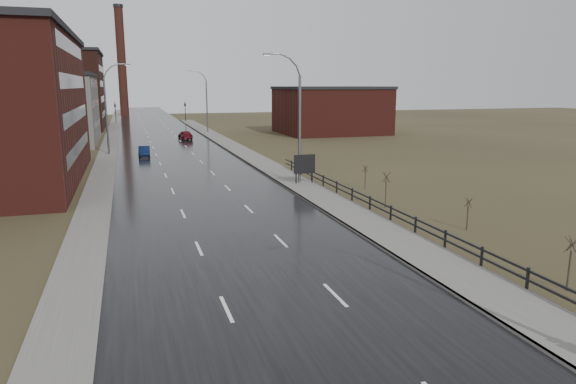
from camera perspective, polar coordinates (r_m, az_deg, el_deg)
road at (r=67.41m, az=-12.49°, el=4.12°), size 14.00×300.00×0.06m
sidewalk_right at (r=44.80m, az=1.44°, el=0.73°), size 3.20×180.00×0.18m
curb_right at (r=44.34m, az=-0.42°, el=0.61°), size 0.16×180.00×0.18m
sidewalk_left at (r=67.22m, az=-19.47°, el=3.73°), size 2.40×260.00×0.12m
warehouse_mid at (r=85.59m, az=-25.96°, el=8.31°), size 16.32×20.40×10.50m
warehouse_far at (r=115.94m, az=-26.42°, el=10.11°), size 26.52×24.48×15.50m
building_right at (r=95.71m, az=4.75°, el=9.08°), size 18.36×16.32×8.50m
smokestack at (r=156.77m, az=-18.01°, el=13.69°), size 2.70×2.70×30.70m
streetlight_right_mid at (r=44.98m, az=0.94°, el=8.16°), size 3.36×0.28×11.35m
streetlight_left at (r=68.71m, az=-19.33°, el=8.75°), size 3.36×0.28×11.35m
streetlight_right_far at (r=97.68m, az=-9.19°, el=9.95°), size 3.36×0.28×11.35m
guardrail at (r=30.61m, az=14.65°, el=-3.68°), size 0.10×53.05×1.10m
shrub_c at (r=25.07m, az=28.83°, el=-6.86°), size 0.57×0.60×2.41m
shrub_d at (r=33.02m, az=19.35°, el=-2.20°), size 0.48×0.51×2.02m
shrub_e at (r=37.47m, az=10.82°, el=0.36°), size 0.62×0.65×2.62m
shrub_f at (r=44.16m, az=8.58°, el=1.75°), size 0.49×0.51×2.05m
billboard at (r=45.17m, az=1.83°, el=3.02°), size 1.97×0.17×2.73m
traffic_light_left at (r=126.71m, az=-18.69°, el=9.31°), size 0.58×2.73×5.30m
traffic_light_right at (r=127.41m, az=-11.38°, el=9.70°), size 0.58×2.73×5.30m
car_near at (r=65.91m, az=-15.68°, el=4.33°), size 1.51×3.92×1.28m
car_far at (r=85.54m, az=-11.34°, el=6.21°), size 2.17×4.51×1.49m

